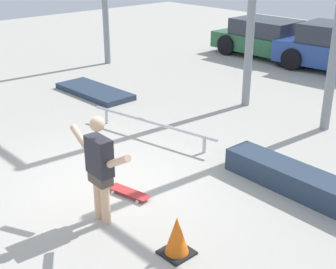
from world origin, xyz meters
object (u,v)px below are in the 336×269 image
Objects in this scene: skateboarder at (100,166)px; grind_box at (298,181)px; skateboard at (129,192)px; grind_rail at (152,124)px; traffic_cone at (177,236)px; manual_pad at (94,91)px; parked_car_green at (268,39)px.

grind_box is (1.47, 2.83, -0.69)m from skateboarder.
skateboard is 2.47m from grind_rail.
grind_box is 3.37m from grind_rail.
skateboard is at bearing 163.47° from traffic_cone.
grind_rail reaches higher than manual_pad.
traffic_cone is at bearing -36.16° from grind_rail.
grind_box is at bearing 86.75° from traffic_cone.
grind_box is at bearing -50.99° from parked_car_green.
grind_box is 2.59m from traffic_cone.
grind_box is at bearing 38.76° from skateboard.
skateboarder is 3.26m from grind_box.
skateboard is 10.59m from parked_car_green.
manual_pad is at bearing 154.10° from traffic_cone.
parked_car_green reaches higher than grind_rail.
grind_box is (1.76, 2.11, 0.14)m from skateboard.
parked_car_green is at bearing 129.11° from grind_box.
traffic_cone is at bearing 13.39° from skateboarder.
skateboarder reaches higher than skateboard.
grind_rail is at bearing 129.06° from skateboarder.
skateboarder reaches higher than grind_box.
manual_pad is 3.40m from grind_rail.
manual_pad is 0.76× the size of grind_rail.
parked_car_green is (-4.65, 10.36, -0.26)m from skateboarder.
grind_rail is 8.25m from parked_car_green.
grind_box reaches higher than skateboard.
skateboard is 0.33× the size of manual_pad.
traffic_cone is at bearing -27.88° from skateboard.
skateboarder is 3.27m from grind_rail.
grind_rail is 3.98m from traffic_cone.
grind_box is at bearing -4.92° from manual_pad.
traffic_cone is (-0.15, -2.59, 0.07)m from grind_box.
skateboarder is at bearing -33.28° from manual_pad.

